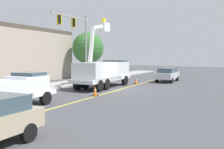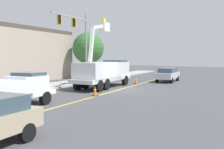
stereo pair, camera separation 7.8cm
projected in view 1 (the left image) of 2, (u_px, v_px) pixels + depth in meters
name	position (u px, v px, depth m)	size (l,w,h in m)	color
ground	(119.00, 90.00, 23.12)	(120.00, 120.00, 0.00)	#47474C
sidewalk_far_side	(55.00, 85.00, 26.41)	(60.00, 3.60, 0.12)	#9E9E99
lane_centre_stripe	(119.00, 90.00, 23.12)	(50.00, 0.16, 0.01)	yellow
utility_bucket_truck	(104.00, 71.00, 24.89)	(8.50, 3.78, 6.98)	silver
service_pickup_truck	(11.00, 90.00, 14.61)	(5.86, 2.97, 2.06)	white
passing_minivan	(168.00, 74.00, 30.60)	(5.04, 2.65, 1.69)	silver
traffic_cone_mid_front	(95.00, 91.00, 19.44)	(0.40, 0.40, 0.78)	black
traffic_cone_mid_rear	(136.00, 81.00, 28.07)	(0.40, 0.40, 0.75)	black
traffic_signal_mast	(78.00, 35.00, 28.09)	(6.29, 1.20, 8.03)	gray
street_tree_right	(88.00, 48.00, 35.45)	(4.45, 4.45, 6.53)	brown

